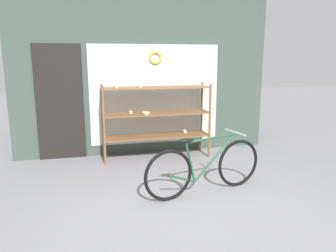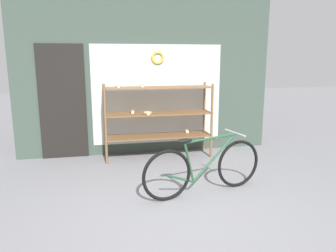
{
  "view_description": "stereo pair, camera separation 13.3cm",
  "coord_description": "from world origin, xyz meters",
  "views": [
    {
      "loc": [
        -1.06,
        -3.45,
        1.86
      ],
      "look_at": [
        0.07,
        1.2,
        0.85
      ],
      "focal_mm": 35.0,
      "sensor_mm": 36.0,
      "label": 1
    },
    {
      "loc": [
        -0.93,
        -3.48,
        1.86
      ],
      "look_at": [
        0.07,
        1.2,
        0.85
      ],
      "focal_mm": 35.0,
      "sensor_mm": 36.0,
      "label": 2
    }
  ],
  "objects": [
    {
      "name": "ground_plane",
      "position": [
        0.0,
        0.0,
        0.0
      ],
      "size": [
        30.0,
        30.0,
        0.0
      ],
      "primitive_type": "plane",
      "color": "gray"
    },
    {
      "name": "bicycle",
      "position": [
        0.45,
        0.61,
        0.37
      ],
      "size": [
        1.8,
        0.56,
        0.83
      ],
      "rotation": [
        0.0,
        0.0,
        0.22
      ],
      "color": "black",
      "rests_on": "ground_plane"
    },
    {
      "name": "storefront_facade",
      "position": [
        -0.04,
        2.8,
        1.79
      ],
      "size": [
        4.93,
        0.13,
        3.7
      ],
      "color": "#3D4C42",
      "rests_on": "ground_plane"
    },
    {
      "name": "display_case",
      "position": [
        0.13,
        2.42,
        0.83
      ],
      "size": [
        1.99,
        0.5,
        1.4
      ],
      "color": "brown",
      "rests_on": "ground_plane"
    }
  ]
}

